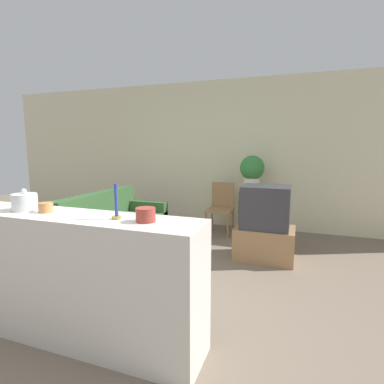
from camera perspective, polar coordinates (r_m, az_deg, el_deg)
ground_plane at (r=3.07m, az=-18.01°, el=-20.96°), size 14.00×14.00×0.00m
wall_back at (r=5.77m, az=2.71°, el=7.15°), size 9.00×0.06×2.70m
couch at (r=4.62m, az=-14.56°, el=-6.86°), size 0.84×1.76×0.82m
tv_stand at (r=4.18m, az=13.62°, el=-9.45°), size 0.77×0.54×0.43m
television at (r=4.06m, az=13.77°, el=-2.77°), size 0.63×0.49×0.56m
wooden_chair at (r=5.24m, az=5.53°, el=-2.59°), size 0.44×0.44×0.87m
plant_stand at (r=5.27m, az=11.15°, el=-3.51°), size 0.20×0.20×0.81m
potted_plant at (r=5.17m, az=11.38°, el=4.17°), size 0.41×0.41×0.54m
foreground_counter at (r=2.63m, az=-23.14°, el=-14.43°), size 2.26×0.44×0.99m
decorative_bowl at (r=2.72m, az=-29.26°, el=-1.66°), size 0.19×0.19×0.18m
candle_jar at (r=2.57m, az=-26.09°, el=-2.66°), size 0.11×0.11×0.08m
candlestick at (r=2.16m, az=-14.20°, el=-2.88°), size 0.07×0.07×0.25m
coffee_tin at (r=2.05m, az=-8.83°, el=-4.30°), size 0.13×0.13×0.10m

